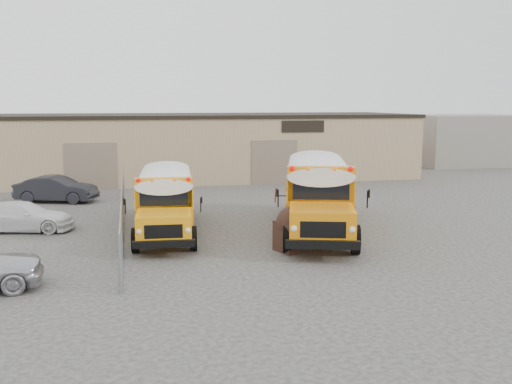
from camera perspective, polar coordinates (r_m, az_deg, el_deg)
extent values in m
plane|color=#353330|center=(23.76, 1.51, -4.51)|extent=(120.00, 120.00, 0.00)
cube|color=tan|center=(42.90, -5.02, 4.54)|extent=(30.00, 10.00, 4.50)
cube|color=black|center=(42.79, -5.07, 7.61)|extent=(30.20, 10.20, 0.25)
cube|color=black|center=(39.19, 4.72, 6.55)|extent=(3.00, 0.08, 0.80)
cube|color=#7A6A56|center=(37.67, -16.13, 2.47)|extent=(3.20, 0.08, 3.00)
cube|color=#7A6A56|center=(38.82, 1.85, 3.00)|extent=(3.20, 0.08, 3.00)
cylinder|color=gray|center=(17.05, -13.41, -7.06)|extent=(0.07, 0.07, 1.80)
cylinder|color=gray|center=(19.95, -13.31, -4.71)|extent=(0.07, 0.07, 1.80)
cylinder|color=gray|center=(22.88, -13.24, -2.96)|extent=(0.07, 0.07, 1.80)
cylinder|color=gray|center=(25.82, -13.19, -1.61)|extent=(0.07, 0.07, 1.80)
cylinder|color=gray|center=(28.78, -13.14, -0.54)|extent=(0.07, 0.07, 1.80)
cylinder|color=gray|center=(31.74, -13.11, 0.34)|extent=(0.07, 0.07, 1.80)
cylinder|color=gray|center=(34.71, -13.08, 1.06)|extent=(0.07, 0.07, 1.80)
cylinder|color=gray|center=(25.68, -13.26, 0.32)|extent=(0.05, 18.00, 0.05)
cylinder|color=gray|center=(25.99, -13.12, -3.45)|extent=(0.05, 18.00, 0.05)
cube|color=gray|center=(25.82, -13.19, -1.61)|extent=(0.02, 18.00, 1.70)
cube|color=gray|center=(55.17, 20.00, 4.96)|extent=(10.00, 8.00, 4.40)
cube|color=#FF9F0F|center=(31.05, -8.86, 1.20)|extent=(2.80, 7.02, 1.85)
cube|color=#FF9F0F|center=(26.74, -8.96, -0.93)|extent=(2.14, 2.14, 1.04)
cube|color=black|center=(27.60, -8.98, 1.32)|extent=(1.85, 0.20, 0.68)
cube|color=white|center=(30.93, -8.90, 3.14)|extent=(2.81, 7.09, 0.36)
cube|color=#FF9F0F|center=(27.74, -9.00, 2.54)|extent=(2.24, 0.63, 0.32)
sphere|color=#E50705|center=(27.56, -10.98, 2.67)|extent=(0.18, 0.18, 0.18)
sphere|color=#E50705|center=(27.52, -7.03, 2.76)|extent=(0.18, 0.18, 0.18)
sphere|color=orange|center=(27.54, -9.90, 2.69)|extent=(0.18, 0.18, 0.18)
sphere|color=orange|center=(27.52, -8.12, 2.73)|extent=(0.18, 0.18, 0.18)
cube|color=black|center=(25.77, -8.97, -2.23)|extent=(2.22, 0.38, 0.25)
cube|color=black|center=(34.62, -8.75, 0.63)|extent=(2.22, 0.36, 0.25)
cube|color=black|center=(31.06, -8.85, 1.07)|extent=(2.83, 6.88, 0.05)
cube|color=black|center=(31.26, -8.87, 2.21)|extent=(2.74, 5.94, 0.56)
cylinder|color=black|center=(26.98, -11.21, -2.03)|extent=(0.33, 0.96, 0.94)
cylinder|color=black|center=(26.94, -6.64, -1.93)|extent=(0.33, 0.96, 0.94)
cylinder|color=black|center=(32.58, -10.67, -0.13)|extent=(0.33, 0.96, 0.94)
cylinder|color=black|center=(32.55, -6.89, -0.05)|extent=(0.33, 0.96, 0.94)
cube|color=orange|center=(32.24, 5.78, 1.97)|extent=(4.85, 8.44, 2.16)
cube|color=orange|center=(27.19, 6.05, -0.35)|extent=(2.89, 2.89, 1.21)
cube|color=black|center=(28.21, 6.01, 2.21)|extent=(2.09, 0.69, 0.79)
cube|color=white|center=(32.11, 5.82, 4.16)|extent=(4.87, 8.52, 0.42)
cube|color=orange|center=(28.38, 6.02, 3.60)|extent=(2.63, 1.25, 0.38)
sphere|color=#E50705|center=(28.11, 3.78, 3.83)|extent=(0.21, 0.21, 0.21)
sphere|color=#E50705|center=(28.18, 8.30, 3.77)|extent=(0.21, 0.21, 0.21)
sphere|color=orange|center=(28.12, 5.02, 3.82)|extent=(0.21, 0.21, 0.21)
sphere|color=orange|center=(28.15, 7.06, 3.79)|extent=(0.21, 0.21, 0.21)
cube|color=black|center=(26.05, 6.12, -1.84)|extent=(2.54, 0.97, 0.30)
cube|color=black|center=(36.40, 5.59, 1.25)|extent=(2.54, 0.95, 0.30)
cube|color=black|center=(32.25, 5.78, 1.83)|extent=(4.84, 8.30, 0.06)
cube|color=black|center=(32.49, 5.78, 3.10)|extent=(4.51, 7.24, 0.65)
cylinder|color=black|center=(27.39, 3.39, -1.54)|extent=(0.60, 1.14, 1.10)
cylinder|color=black|center=(27.48, 8.64, -1.59)|extent=(0.60, 1.14, 1.10)
cylinder|color=black|center=(33.96, 3.56, 0.51)|extent=(0.60, 1.14, 1.10)
cylinder|color=black|center=(34.03, 7.80, 0.46)|extent=(0.60, 1.14, 1.10)
cylinder|color=#BF0505|center=(29.50, 2.44, 1.61)|extent=(0.20, 0.57, 0.59)
cube|color=black|center=(21.51, 3.68, -4.41)|extent=(1.43, 1.37, 1.13)
sphere|color=black|center=(21.39, 3.70, -3.08)|extent=(1.25, 1.25, 1.25)
imported|color=white|center=(26.71, -22.34, -2.29)|extent=(4.63, 2.55, 1.27)
imported|color=black|center=(33.75, -19.34, 0.28)|extent=(4.73, 2.88, 1.47)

